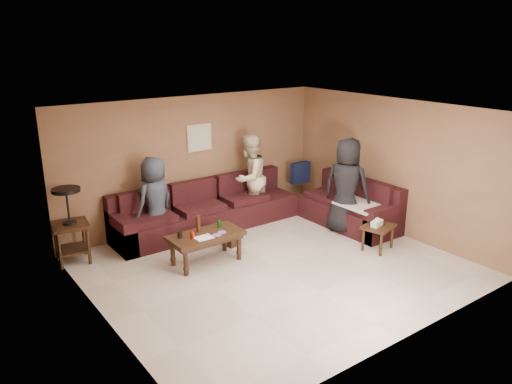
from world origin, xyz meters
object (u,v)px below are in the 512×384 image
sectional_sofa (259,212)px  person_middle (249,178)px  side_table_right (378,229)px  person_right (347,186)px  end_table_left (70,224)px  person_left (155,201)px  coffee_table (206,238)px  waste_bin (232,237)px

sectional_sofa → person_middle: person_middle is taller
side_table_right → person_middle: (-0.91, 2.53, 0.48)m
person_right → end_table_left: bearing=46.3°
side_table_right → person_left: size_ratio=0.40×
coffee_table → waste_bin: coffee_table is taller
coffee_table → end_table_left: (-1.74, 1.31, 0.23)m
person_right → side_table_right: bearing=147.4°
person_left → person_middle: person_middle is taller
end_table_left → side_table_right: (4.40, -2.61, -0.27)m
sectional_sofa → person_right: size_ratio=2.59×
coffee_table → side_table_right: 2.96m
person_middle → person_right: bearing=99.9°
sectional_sofa → coffee_table: sectional_sofa is taller
coffee_table → person_left: (-0.28, 1.24, 0.36)m
end_table_left → side_table_right: 5.13m
person_left → person_middle: size_ratio=0.91×
coffee_table → person_left: person_left is taller
sectional_sofa → waste_bin: (-0.89, -0.38, -0.18)m
end_table_left → person_right: person_right is taller
person_right → person_left: bearing=39.0°
end_table_left → waste_bin: size_ratio=4.24×
end_table_left → person_left: person_left is taller
sectional_sofa → end_table_left: (-3.36, 0.59, 0.33)m
waste_bin → side_table_right: bearing=-40.4°
coffee_table → side_table_right: bearing=-26.0°
sectional_sofa → person_left: 2.02m
person_left → person_middle: bearing=160.6°
sectional_sofa → end_table_left: bearing=170.1°
side_table_right → person_right: 1.07m
end_table_left → side_table_right: size_ratio=1.99×
sectional_sofa → person_left: person_left is taller
person_left → coffee_table: bearing=83.4°
sectional_sofa → coffee_table: bearing=-155.8°
end_table_left → person_middle: bearing=-1.3°
sectional_sofa → person_right: bearing=-42.5°
sectional_sofa → waste_bin: 0.98m
coffee_table → waste_bin: (0.73, 0.35, -0.28)m
person_middle → end_table_left: bearing=-24.8°
sectional_sofa → person_left: size_ratio=2.95×
coffee_table → person_middle: (1.75, 1.23, 0.44)m
waste_bin → person_left: 1.49m
side_table_right → sectional_sofa: bearing=117.4°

